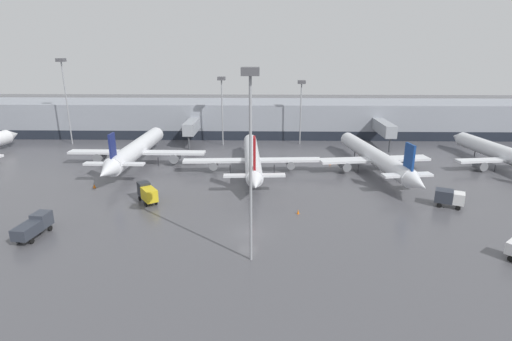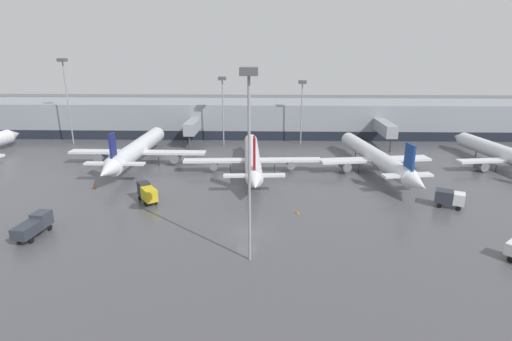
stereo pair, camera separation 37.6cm
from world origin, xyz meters
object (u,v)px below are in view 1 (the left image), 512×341
parked_jet_0 (137,149)px  apron_light_mast_2 (250,116)px  service_truck_0 (449,197)px  apron_light_mast_3 (301,93)px  service_truck_3 (147,192)px  parked_jet_1 (510,157)px  apron_light_mast_0 (63,78)px  apron_light_mast_4 (222,91)px  traffic_cone_0 (94,186)px  parked_jet_4 (375,157)px  traffic_cone_4 (330,163)px  traffic_cone_3 (337,161)px  parked_jet_3 (252,158)px  service_truck_2 (34,226)px  traffic_cone_1 (175,155)px  traffic_cone_2 (298,212)px

parked_jet_0 → apron_light_mast_2: size_ratio=1.72×
service_truck_0 → apron_light_mast_3: apron_light_mast_3 is taller
service_truck_3 → apron_light_mast_2: apron_light_mast_2 is taller
parked_jet_0 → apron_light_mast_3: size_ratio=2.34×
parked_jet_1 → apron_light_mast_2: apron_light_mast_2 is taller
apron_light_mast_0 → apron_light_mast_2: (46.47, -55.98, 0.35)m
apron_light_mast_4 → parked_jet_0: bearing=-131.8°
service_truck_0 → traffic_cone_0: bearing=-162.3°
parked_jet_4 → traffic_cone_4: parked_jet_4 is taller
traffic_cone_3 → apron_light_mast_3: 21.78m
parked_jet_1 → apron_light_mast_3: 45.69m
parked_jet_3 → service_truck_0: (30.08, -17.03, -1.28)m
parked_jet_3 → apron_light_mast_3: 28.03m
apron_light_mast_0 → apron_light_mast_3: size_ratio=1.33×
service_truck_2 → traffic_cone_4: (42.63, 33.47, -1.07)m
parked_jet_0 → parked_jet_4: parked_jet_0 is taller
parked_jet_1 → service_truck_2: size_ratio=6.42×
traffic_cone_1 → traffic_cone_3: bearing=-6.8°
traffic_cone_2 → traffic_cone_1: bearing=128.1°
traffic_cone_3 → apron_light_mast_2: (-16.57, -40.34, 16.04)m
traffic_cone_1 → apron_light_mast_3: bearing=24.1°
parked_jet_1 → traffic_cone_0: (-77.18, -12.36, -2.32)m
parked_jet_1 → service_truck_3: parked_jet_1 is taller
service_truck_3 → traffic_cone_0: size_ratio=7.56×
service_truck_3 → traffic_cone_4: size_ratio=6.24×
parked_jet_4 → service_truck_0: 19.35m
traffic_cone_1 → traffic_cone_4: traffic_cone_4 is taller
service_truck_2 → apron_light_mast_3: size_ratio=0.38×
apron_light_mast_3 → apron_light_mast_4: 19.13m
apron_light_mast_0 → service_truck_0: bearing=-27.6°
parked_jet_1 → apron_light_mast_2: bearing=118.2°
traffic_cone_0 → traffic_cone_1: size_ratio=0.89×
traffic_cone_1 → traffic_cone_3: 35.00m
parked_jet_1 → parked_jet_3: (-50.41, -2.59, 0.19)m
parked_jet_0 → traffic_cone_1: (6.30, 6.52, -2.82)m
service_truck_3 → traffic_cone_3: (33.15, 23.19, -1.33)m
service_truck_2 → apron_light_mast_2: size_ratio=0.28×
apron_light_mast_0 → service_truck_3: bearing=-52.4°
apron_light_mast_3 → traffic_cone_4: bearing=-75.8°
traffic_cone_3 → apron_light_mast_0: (-63.04, 15.65, 15.69)m
traffic_cone_4 → apron_light_mast_4: bearing=144.6°
traffic_cone_4 → apron_light_mast_4: (-23.73, 16.86, 12.76)m
parked_jet_4 → service_truck_0: (6.41, -18.21, -1.27)m
service_truck_3 → parked_jet_0: bearing=-13.8°
service_truck_3 → apron_light_mast_3: bearing=-68.4°
parked_jet_4 → service_truck_2: size_ratio=6.28×
parked_jet_3 → traffic_cone_0: bearing=106.6°
parked_jet_0 → apron_light_mast_4: 25.66m
traffic_cone_2 → apron_light_mast_4: 46.85m
parked_jet_1 → traffic_cone_2: bearing=110.1°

